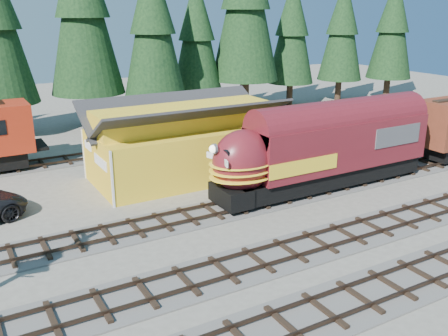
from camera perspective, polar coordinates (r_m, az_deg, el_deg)
ground at (r=25.65m, az=5.92°, el=-7.56°), size 120.00×120.00×0.00m
track_siding at (r=34.59m, az=15.61°, el=-1.18°), size 68.00×3.20×0.33m
track_main_south at (r=30.99m, az=23.44°, el=-4.29°), size 68.00×3.20×0.33m
track_spur at (r=38.44m, az=-22.98°, el=-0.05°), size 32.00×3.20×0.33m
depot at (r=33.22m, az=-4.50°, el=3.90°), size 12.80×7.00×5.30m
conifer_backdrop at (r=46.82m, az=-8.62°, el=16.49°), size 80.60×23.09×17.23m
locomotive at (r=31.21m, az=10.74°, el=1.79°), size 15.53×3.09×4.22m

